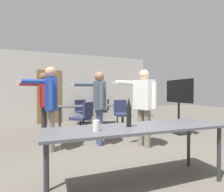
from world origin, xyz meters
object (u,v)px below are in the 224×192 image
object	(u,v)px
drink_cup	(96,126)
person_right_polo	(99,100)
person_center_tall	(43,99)
office_chair_mid_tucked	(83,119)
office_chair_far_left	(103,112)
tv_screen	(179,100)
person_far_watching	(50,100)
office_chair_near_pushed	(82,113)
beer_bottle	(129,113)
person_near_casual	(144,100)
office_chair_far_right	(122,115)

from	to	relation	value
drink_cup	person_right_polo	bearing A→B (deg)	73.32
person_right_polo	person_center_tall	world-z (taller)	person_center_tall
office_chair_mid_tucked	office_chair_far_left	xyz separation A→B (m)	(1.11, 1.58, 0.01)
tv_screen	person_right_polo	distance (m)	2.53
tv_screen	person_far_watching	xyz separation A→B (m)	(-3.55, -0.35, 0.07)
office_chair_near_pushed	office_chair_far_left	xyz separation A→B (m)	(0.78, -0.22, 0.03)
office_chair_near_pushed	office_chair_mid_tucked	world-z (taller)	office_chair_mid_tucked
tv_screen	drink_cup	bearing A→B (deg)	-54.17
person_far_watching	beer_bottle	world-z (taller)	person_far_watching
person_near_casual	drink_cup	world-z (taller)	person_near_casual
person_center_tall	person_far_watching	size ratio (longest dim) A/B	0.99
person_center_tall	drink_cup	bearing A→B (deg)	-172.97
person_right_polo	drink_cup	world-z (taller)	person_right_polo
tv_screen	office_chair_far_left	size ratio (longest dim) A/B	1.67
office_chair_far_left	drink_cup	world-z (taller)	office_chair_far_left
person_far_watching	office_chair_far_right	size ratio (longest dim) A/B	1.82
office_chair_far_left	beer_bottle	distance (m)	4.65
office_chair_far_right	beer_bottle	world-z (taller)	beer_bottle
person_right_polo	office_chair_mid_tucked	size ratio (longest dim) A/B	1.81
office_chair_far_left	person_near_casual	bearing A→B (deg)	-161.07
office_chair_mid_tucked	beer_bottle	xyz separation A→B (m)	(0.04, -2.91, 0.51)
office_chair_near_pushed	office_chair_mid_tucked	distance (m)	1.83
person_near_casual	beer_bottle	xyz separation A→B (m)	(-1.01, -1.37, -0.08)
person_right_polo	office_chair_near_pushed	xyz separation A→B (m)	(0.15, 2.87, -0.59)
office_chair_far_right	tv_screen	bearing A→B (deg)	148.73
office_chair_far_right	beer_bottle	bearing A→B (deg)	75.47
person_right_polo	beer_bottle	xyz separation A→B (m)	(-0.13, -1.84, -0.07)
beer_bottle	drink_cup	size ratio (longest dim) A/B	3.20
person_far_watching	office_chair_far_left	world-z (taller)	person_far_watching
person_right_polo	person_far_watching	bearing A→B (deg)	97.57
person_center_tall	office_chair_near_pushed	size ratio (longest dim) A/B	1.87
tv_screen	person_center_tall	bearing A→B (deg)	-99.36
person_far_watching	office_chair_far_right	xyz separation A→B (m)	(2.20, 1.43, -0.59)
person_center_tall	office_chair_mid_tucked	size ratio (longest dim) A/B	1.84
person_center_tall	beer_bottle	world-z (taller)	person_center_tall
person_near_casual	tv_screen	bearing A→B (deg)	-81.93
tv_screen	beer_bottle	distance (m)	3.40
office_chair_far_right	office_chair_mid_tucked	bearing A→B (deg)	20.43
drink_cup	office_chair_mid_tucked	bearing A→B (deg)	82.23
office_chair_mid_tucked	office_chair_far_right	world-z (taller)	office_chair_far_right
person_far_watching	office_chair_near_pushed	size ratio (longest dim) A/B	1.89
person_right_polo	office_chair_near_pushed	distance (m)	2.94
person_near_casual	office_chair_mid_tucked	bearing A→B (deg)	16.76
office_chair_near_pushed	office_chair_far_right	world-z (taller)	office_chair_far_right
person_right_polo	tv_screen	bearing A→B (deg)	-78.32
office_chair_near_pushed	office_chair_far_right	size ratio (longest dim) A/B	0.96
office_chair_near_pushed	drink_cup	size ratio (longest dim) A/B	7.72
tv_screen	office_chair_near_pushed	xyz separation A→B (m)	(-2.36, 2.57, -0.54)
tv_screen	office_chair_mid_tucked	distance (m)	2.84
person_right_polo	office_chair_far_left	xyz separation A→B (m)	(0.94, 2.65, -0.56)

